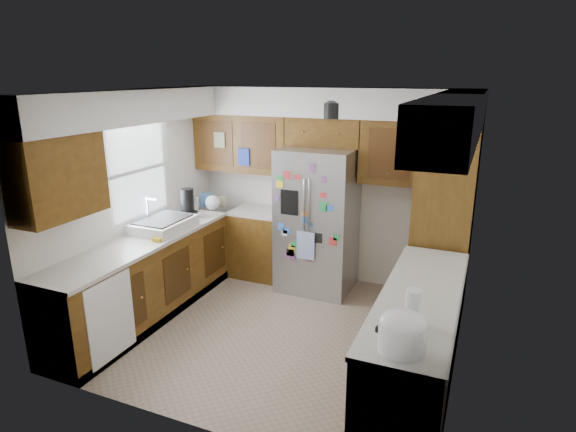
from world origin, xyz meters
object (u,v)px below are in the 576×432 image
Objects in this scene: fridge at (317,220)px; paper_towel at (413,306)px; rice_cooker at (402,331)px; pantry at (443,222)px.

paper_towel is (1.50, -2.18, 0.15)m from fridge.
rice_cooker is at bearing -90.34° from paper_towel.
pantry is 1.51m from fridge.
fridge is at bearing 177.94° from pantry.
rice_cooker is at bearing -59.87° from fridge.
pantry is 2.53m from rice_cooker.
pantry reaches higher than fridge.
rice_cooker is at bearing -90.01° from pantry.
pantry is 8.44× the size of paper_towel.
fridge is 2.65m from paper_towel.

